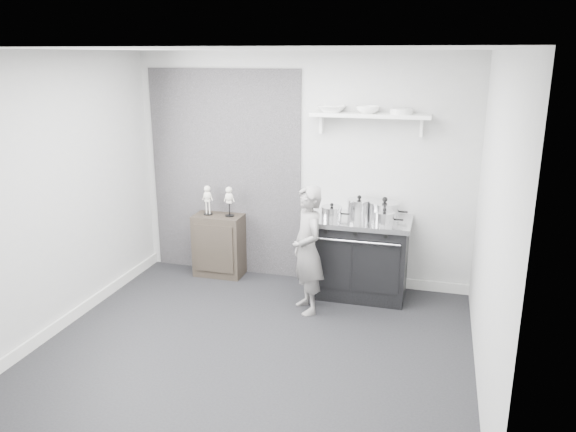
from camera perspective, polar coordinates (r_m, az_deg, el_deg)
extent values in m
plane|color=black|center=(5.45, -3.47, -13.11)|extent=(4.00, 4.00, 0.00)
cube|color=#AFAFAD|center=(6.61, 1.33, 4.72)|extent=(4.00, 0.02, 2.70)
cube|color=#AFAFAD|center=(3.38, -13.73, -7.22)|extent=(4.00, 0.02, 2.70)
cube|color=#AFAFAD|center=(5.88, -22.52, 2.02)|extent=(0.02, 3.60, 2.70)
cube|color=#AFAFAD|center=(4.70, 20.00, -1.06)|extent=(0.02, 3.60, 2.70)
cube|color=silver|center=(4.76, -4.04, 16.57)|extent=(4.00, 3.60, 0.02)
cube|color=black|center=(6.91, -6.39, 4.28)|extent=(1.90, 0.02, 2.50)
cube|color=silver|center=(6.82, 9.45, -6.51)|extent=(2.00, 0.03, 0.12)
cube|color=silver|center=(6.29, -21.10, -9.46)|extent=(0.03, 3.60, 0.12)
cube|color=white|center=(6.24, 8.33, 10.10)|extent=(1.30, 0.26, 0.04)
cube|color=white|center=(6.41, 3.43, 9.32)|extent=(0.03, 0.12, 0.20)
cube|color=white|center=(6.28, 13.40, 8.77)|extent=(0.03, 0.12, 0.20)
cube|color=black|center=(6.43, 7.19, -4.32)|extent=(1.06, 0.64, 0.85)
cube|color=silver|center=(6.29, 7.33, -0.46)|extent=(1.13, 0.68, 0.05)
cube|color=black|center=(6.16, 4.40, -4.95)|extent=(0.45, 0.02, 0.55)
cube|color=black|center=(6.10, 9.14, -5.36)|extent=(0.45, 0.02, 0.55)
cylinder|color=silver|center=(5.99, 6.80, -2.61)|extent=(0.96, 0.02, 0.02)
cylinder|color=black|center=(6.03, 3.86, -1.55)|extent=(0.04, 0.03, 0.04)
cylinder|color=black|center=(5.98, 6.86, -1.79)|extent=(0.04, 0.03, 0.04)
cylinder|color=black|center=(5.95, 9.90, -2.03)|extent=(0.04, 0.03, 0.04)
cube|color=black|center=(7.00, -7.00, -2.95)|extent=(0.59, 0.35, 0.77)
imported|color=slate|center=(5.88, 2.00, -3.48)|extent=(0.55, 0.60, 1.37)
cylinder|color=silver|center=(6.24, 4.45, 0.31)|extent=(0.22, 0.22, 0.12)
cylinder|color=silver|center=(6.22, 4.47, 0.90)|extent=(0.23, 0.23, 0.02)
sphere|color=black|center=(6.21, 4.47, 1.15)|extent=(0.04, 0.04, 0.04)
cylinder|color=black|center=(6.21, 5.83, 0.21)|extent=(0.10, 0.02, 0.02)
cylinder|color=silver|center=(6.40, 7.22, 0.86)|extent=(0.26, 0.26, 0.16)
cylinder|color=silver|center=(6.38, 7.25, 1.63)|extent=(0.27, 0.27, 0.02)
sphere|color=black|center=(6.37, 7.25, 1.90)|extent=(0.05, 0.05, 0.05)
cylinder|color=black|center=(6.38, 8.74, 0.75)|extent=(0.10, 0.02, 0.02)
cylinder|color=silver|center=(6.32, 9.76, 0.56)|extent=(0.33, 0.33, 0.16)
cylinder|color=silver|center=(6.30, 9.79, 1.33)|extent=(0.34, 0.34, 0.02)
sphere|color=black|center=(6.29, 9.81, 1.66)|extent=(0.06, 0.06, 0.06)
cylinder|color=black|center=(6.31, 11.62, 0.42)|extent=(0.10, 0.02, 0.02)
cylinder|color=silver|center=(6.08, 9.75, -0.27)|extent=(0.22, 0.22, 0.12)
cylinder|color=silver|center=(6.06, 9.78, 0.36)|extent=(0.23, 0.23, 0.02)
sphere|color=black|center=(6.05, 9.79, 0.61)|extent=(0.04, 0.04, 0.04)
cylinder|color=black|center=(6.07, 11.17, -0.37)|extent=(0.10, 0.02, 0.02)
imported|color=white|center=(6.30, 4.45, 10.81)|extent=(0.31, 0.31, 0.08)
imported|color=white|center=(6.24, 8.10, 10.65)|extent=(0.25, 0.25, 0.08)
cylinder|color=silver|center=(6.21, 11.43, 10.38)|extent=(0.25, 0.25, 0.06)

